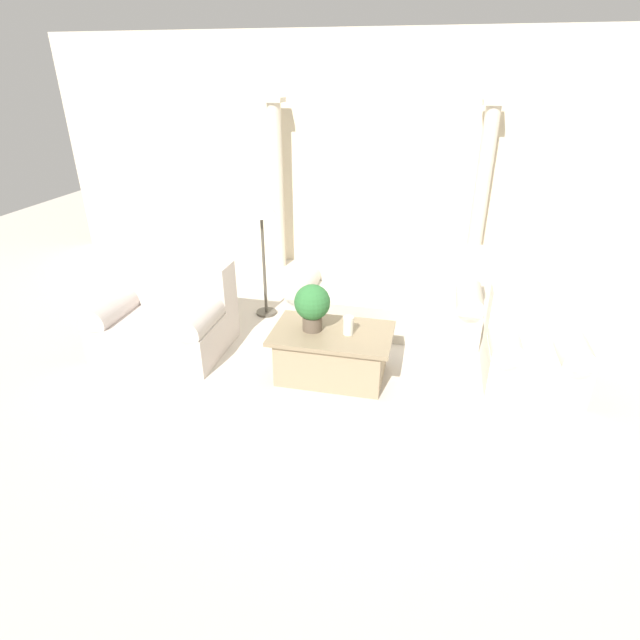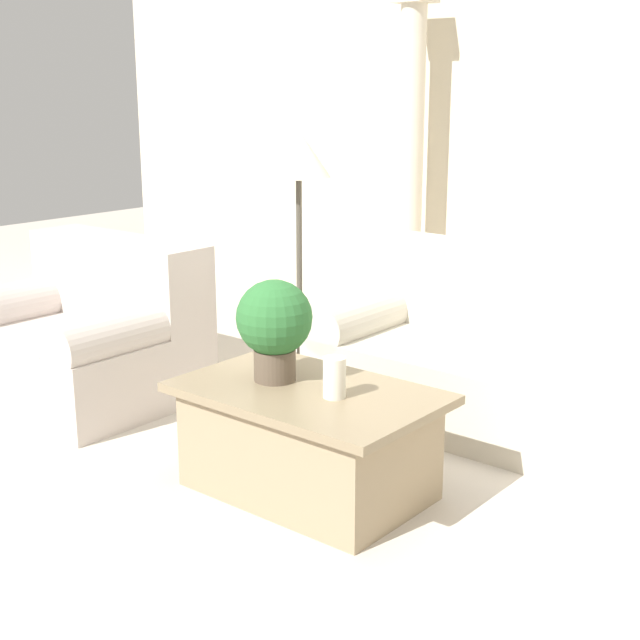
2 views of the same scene
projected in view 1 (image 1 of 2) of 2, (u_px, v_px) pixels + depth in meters
name	position (u px, v px, depth m)	size (l,w,h in m)	color
ground_plane	(350.00, 350.00, 5.37)	(16.00, 16.00, 0.00)	beige
wall_back	(385.00, 158.00, 6.98)	(10.00, 0.06, 3.20)	beige
sofa_long	(385.00, 293.00, 5.86)	(2.14, 0.98, 0.89)	beige
loveseat	(168.00, 316.00, 5.31)	(1.28, 0.98, 0.89)	beige
coffee_table	(332.00, 353.00, 4.82)	(1.14, 0.72, 0.48)	#998466
potted_plant	(312.00, 305.00, 4.63)	(0.34, 0.34, 0.46)	brown
pillar_candle	(348.00, 326.00, 4.63)	(0.10, 0.10, 0.18)	silver
floor_lamp	(261.00, 211.00, 5.61)	(0.38, 0.38, 1.51)	#4C473D
column_left	(277.00, 185.00, 7.17)	(0.27, 0.27, 2.38)	beige
column_right	(481.00, 195.00, 6.61)	(0.27, 0.27, 2.38)	beige
armchair	(534.00, 348.00, 4.70)	(0.86, 0.77, 0.85)	beige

